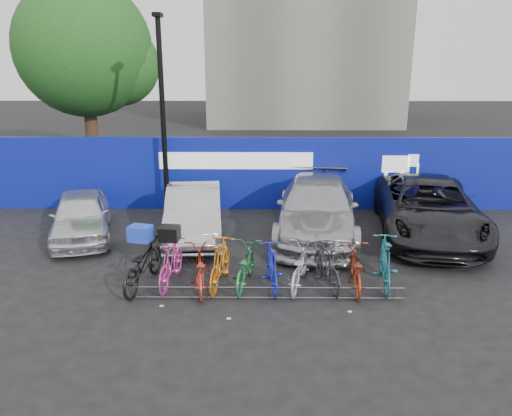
{
  "coord_description": "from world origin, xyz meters",
  "views": [
    {
      "loc": [
        -0.18,
        -10.03,
        4.85
      ],
      "look_at": [
        -0.3,
        2.0,
        1.22
      ],
      "focal_mm": 35.0,
      "sensor_mm": 36.0,
      "label": 1
    }
  ],
  "objects_px": {
    "bike_6": "(299,267)",
    "bike_7": "(327,265)",
    "car_0": "(81,215)",
    "bike_5": "(272,267)",
    "lamppost": "(163,112)",
    "bike_4": "(245,266)",
    "bike_0": "(142,263)",
    "bike_2": "(199,269)",
    "bike_8": "(355,269)",
    "bike_9": "(385,262)",
    "car_1": "(194,212)",
    "car_2": "(317,208)",
    "bike_rack": "(269,293)",
    "car_3": "(428,208)",
    "bike_1": "(171,263)",
    "bike_3": "(220,263)",
    "tree": "(91,52)"
  },
  "relations": [
    {
      "from": "bike_rack",
      "to": "bike_9",
      "type": "distance_m",
      "value": 2.67
    },
    {
      "from": "bike_4",
      "to": "bike_6",
      "type": "height_order",
      "value": "bike_6"
    },
    {
      "from": "bike_0",
      "to": "bike_3",
      "type": "distance_m",
      "value": 1.7
    },
    {
      "from": "bike_2",
      "to": "bike_4",
      "type": "height_order",
      "value": "bike_2"
    },
    {
      "from": "car_1",
      "to": "bike_6",
      "type": "bearing_deg",
      "value": -55.72
    },
    {
      "from": "lamppost",
      "to": "bike_6",
      "type": "height_order",
      "value": "lamppost"
    },
    {
      "from": "bike_0",
      "to": "bike_1",
      "type": "xyz_separation_m",
      "value": [
        0.61,
        0.07,
        -0.01
      ]
    },
    {
      "from": "car_2",
      "to": "bike_5",
      "type": "height_order",
      "value": "car_2"
    },
    {
      "from": "bike_5",
      "to": "tree",
      "type": "bearing_deg",
      "value": -62.07
    },
    {
      "from": "car_1",
      "to": "bike_2",
      "type": "bearing_deg",
      "value": -86.52
    },
    {
      "from": "lamppost",
      "to": "bike_0",
      "type": "xyz_separation_m",
      "value": [
        0.42,
        -5.35,
        -2.74
      ]
    },
    {
      "from": "lamppost",
      "to": "bike_6",
      "type": "bearing_deg",
      "value": -54.21
    },
    {
      "from": "bike_0",
      "to": "bike_2",
      "type": "relative_size",
      "value": 1.14
    },
    {
      "from": "bike_rack",
      "to": "bike_5",
      "type": "bearing_deg",
      "value": 84.02
    },
    {
      "from": "car_1",
      "to": "bike_0",
      "type": "xyz_separation_m",
      "value": [
        -0.71,
        -3.24,
        -0.17
      ]
    },
    {
      "from": "bike_6",
      "to": "bike_7",
      "type": "height_order",
      "value": "bike_7"
    },
    {
      "from": "bike_1",
      "to": "car_2",
      "type": "bearing_deg",
      "value": -130.33
    },
    {
      "from": "bike_0",
      "to": "lamppost",
      "type": "bearing_deg",
      "value": -75.63
    },
    {
      "from": "bike_0",
      "to": "bike_3",
      "type": "height_order",
      "value": "same"
    },
    {
      "from": "car_3",
      "to": "tree",
      "type": "bearing_deg",
      "value": 158.59
    },
    {
      "from": "lamppost",
      "to": "bike_3",
      "type": "height_order",
      "value": "lamppost"
    },
    {
      "from": "car_0",
      "to": "bike_0",
      "type": "xyz_separation_m",
      "value": [
        2.42,
        -3.1,
        -0.12
      ]
    },
    {
      "from": "bike_2",
      "to": "bike_5",
      "type": "distance_m",
      "value": 1.57
    },
    {
      "from": "bike_6",
      "to": "bike_4",
      "type": "bearing_deg",
      "value": 11.25
    },
    {
      "from": "bike_2",
      "to": "bike_3",
      "type": "relative_size",
      "value": 1.01
    },
    {
      "from": "bike_3",
      "to": "bike_0",
      "type": "bearing_deg",
      "value": 9.72
    },
    {
      "from": "car_2",
      "to": "bike_6",
      "type": "height_order",
      "value": "car_2"
    },
    {
      "from": "lamppost",
      "to": "bike_1",
      "type": "distance_m",
      "value": 6.04
    },
    {
      "from": "bike_rack",
      "to": "bike_2",
      "type": "bearing_deg",
      "value": 161.36
    },
    {
      "from": "car_3",
      "to": "bike_0",
      "type": "bearing_deg",
      "value": -146.18
    },
    {
      "from": "car_3",
      "to": "bike_9",
      "type": "distance_m",
      "value": 3.89
    },
    {
      "from": "bike_9",
      "to": "car_1",
      "type": "bearing_deg",
      "value": -26.94
    },
    {
      "from": "bike_7",
      "to": "bike_8",
      "type": "xyz_separation_m",
      "value": [
        0.61,
        -0.07,
        -0.05
      ]
    },
    {
      "from": "car_1",
      "to": "bike_2",
      "type": "height_order",
      "value": "car_1"
    },
    {
      "from": "car_0",
      "to": "car_3",
      "type": "relative_size",
      "value": 0.66
    },
    {
      "from": "lamppost",
      "to": "car_0",
      "type": "bearing_deg",
      "value": -131.64
    },
    {
      "from": "tree",
      "to": "lamppost",
      "type": "distance_m",
      "value": 6.14
    },
    {
      "from": "car_2",
      "to": "bike_1",
      "type": "height_order",
      "value": "car_2"
    },
    {
      "from": "bike_3",
      "to": "bike_5",
      "type": "height_order",
      "value": "bike_3"
    },
    {
      "from": "tree",
      "to": "car_2",
      "type": "xyz_separation_m",
      "value": [
        8.18,
        -6.62,
        -4.28
      ]
    },
    {
      "from": "car_0",
      "to": "car_2",
      "type": "bearing_deg",
      "value": -13.78
    },
    {
      "from": "bike_6",
      "to": "bike_7",
      "type": "distance_m",
      "value": 0.61
    },
    {
      "from": "bike_7",
      "to": "bike_9",
      "type": "bearing_deg",
      "value": 170.95
    },
    {
      "from": "car_0",
      "to": "bike_5",
      "type": "height_order",
      "value": "car_0"
    },
    {
      "from": "bike_7",
      "to": "bike_8",
      "type": "height_order",
      "value": "bike_7"
    },
    {
      "from": "car_1",
      "to": "bike_4",
      "type": "xyz_separation_m",
      "value": [
        1.53,
        -3.18,
        -0.25
      ]
    },
    {
      "from": "tree",
      "to": "bike_4",
      "type": "distance_m",
      "value": 12.62
    },
    {
      "from": "bike_5",
      "to": "bike_6",
      "type": "bearing_deg",
      "value": -178.0
    },
    {
      "from": "bike_1",
      "to": "bike_2",
      "type": "height_order",
      "value": "bike_1"
    },
    {
      "from": "car_1",
      "to": "lamppost",
      "type": "bearing_deg",
      "value": 112.49
    }
  ]
}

